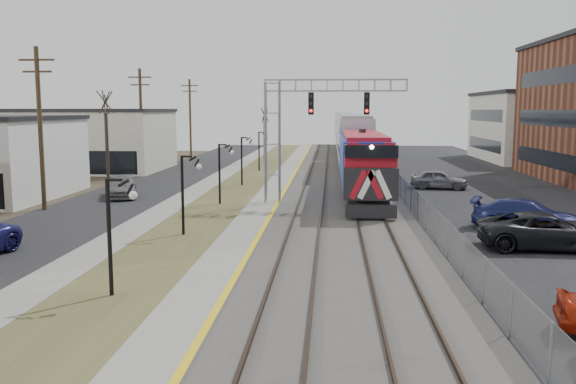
# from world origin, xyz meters

# --- Properties ---
(street_west) EXTENTS (7.00, 120.00, 0.04)m
(street_west) POSITION_xyz_m (-11.50, 35.00, 0.02)
(street_west) COLOR black
(street_west) RESTS_ON ground
(sidewalk) EXTENTS (2.00, 120.00, 0.08)m
(sidewalk) POSITION_xyz_m (-7.00, 35.00, 0.04)
(sidewalk) COLOR gray
(sidewalk) RESTS_ON ground
(grass_median) EXTENTS (4.00, 120.00, 0.06)m
(grass_median) POSITION_xyz_m (-4.00, 35.00, 0.03)
(grass_median) COLOR #494B28
(grass_median) RESTS_ON ground
(platform) EXTENTS (2.00, 120.00, 0.24)m
(platform) POSITION_xyz_m (-1.00, 35.00, 0.12)
(platform) COLOR gray
(platform) RESTS_ON ground
(ballast_bed) EXTENTS (8.00, 120.00, 0.20)m
(ballast_bed) POSITION_xyz_m (4.00, 35.00, 0.10)
(ballast_bed) COLOR #595651
(ballast_bed) RESTS_ON ground
(parking_lot) EXTENTS (16.00, 120.00, 0.04)m
(parking_lot) POSITION_xyz_m (16.00, 35.00, 0.02)
(parking_lot) COLOR black
(parking_lot) RESTS_ON ground
(platform_edge) EXTENTS (0.24, 120.00, 0.01)m
(platform_edge) POSITION_xyz_m (-0.12, 35.00, 0.24)
(platform_edge) COLOR gold
(platform_edge) RESTS_ON platform
(track_near) EXTENTS (1.58, 120.00, 0.15)m
(track_near) POSITION_xyz_m (2.00, 35.00, 0.28)
(track_near) COLOR #2D2119
(track_near) RESTS_ON ballast_bed
(track_far) EXTENTS (1.58, 120.00, 0.15)m
(track_far) POSITION_xyz_m (5.50, 35.00, 0.28)
(track_far) COLOR #2D2119
(track_far) RESTS_ON ballast_bed
(train) EXTENTS (3.00, 85.85, 5.33)m
(train) POSITION_xyz_m (5.50, 66.23, 2.92)
(train) COLOR #142EA5
(train) RESTS_ON ground
(signal_gantry) EXTENTS (9.00, 1.07, 8.15)m
(signal_gantry) POSITION_xyz_m (1.22, 27.99, 5.59)
(signal_gantry) COLOR gray
(signal_gantry) RESTS_ON ground
(lampposts) EXTENTS (0.14, 62.14, 4.00)m
(lampposts) POSITION_xyz_m (-4.00, 18.29, 2.00)
(lampposts) COLOR black
(lampposts) RESTS_ON ground
(utility_poles) EXTENTS (0.28, 80.28, 10.00)m
(utility_poles) POSITION_xyz_m (-14.50, 25.00, 5.00)
(utility_poles) COLOR #4C3823
(utility_poles) RESTS_ON ground
(fence) EXTENTS (0.04, 120.00, 1.60)m
(fence) POSITION_xyz_m (8.20, 35.00, 0.80)
(fence) COLOR gray
(fence) RESTS_ON ground
(bare_trees) EXTENTS (12.30, 42.30, 5.95)m
(bare_trees) POSITION_xyz_m (-12.66, 38.91, 2.70)
(bare_trees) COLOR #382D23
(bare_trees) RESTS_ON ground
(car_lot_c) EXTENTS (5.97, 2.96, 1.63)m
(car_lot_c) POSITION_xyz_m (12.91, 16.11, 0.81)
(car_lot_c) COLOR black
(car_lot_c) RESTS_ON ground
(car_lot_d) EXTENTS (5.98, 4.08, 1.61)m
(car_lot_d) POSITION_xyz_m (13.40, 20.35, 0.80)
(car_lot_d) COLOR #161D4F
(car_lot_d) RESTS_ON ground
(car_lot_e) EXTENTS (4.67, 2.61, 1.50)m
(car_lot_e) POSITION_xyz_m (11.78, 36.96, 0.75)
(car_lot_e) COLOR gray
(car_lot_e) RESTS_ON ground
(car_street_b) EXTENTS (3.38, 5.31, 1.43)m
(car_street_b) POSITION_xyz_m (-11.53, 30.70, 0.72)
(car_street_b) COLOR slate
(car_street_b) RESTS_ON ground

